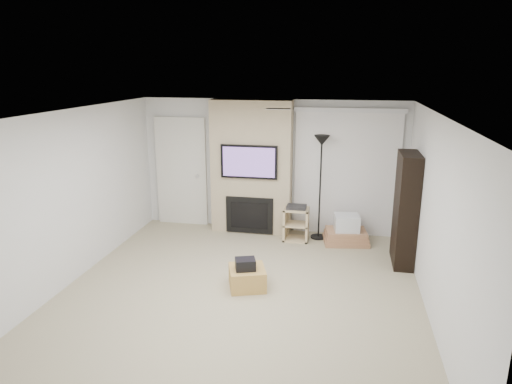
% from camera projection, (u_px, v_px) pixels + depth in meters
% --- Properties ---
extents(floor, '(5.00, 5.50, 0.00)m').
position_uv_depth(floor, '(240.00, 293.00, 6.41)').
color(floor, tan).
rests_on(floor, ground).
extents(ceiling, '(5.00, 5.50, 0.00)m').
position_uv_depth(ceiling, '(238.00, 114.00, 5.75)').
color(ceiling, white).
rests_on(ceiling, wall_back).
extents(wall_back, '(5.00, 0.00, 2.50)m').
position_uv_depth(wall_back, '(272.00, 166.00, 8.68)').
color(wall_back, silver).
rests_on(wall_back, ground).
extents(wall_front, '(5.00, 0.00, 2.50)m').
position_uv_depth(wall_front, '(156.00, 314.00, 3.47)').
color(wall_front, silver).
rests_on(wall_front, ground).
extents(wall_left, '(0.00, 5.50, 2.50)m').
position_uv_depth(wall_left, '(69.00, 198.00, 6.54)').
color(wall_left, silver).
rests_on(wall_left, ground).
extents(wall_right, '(0.00, 5.50, 2.50)m').
position_uv_depth(wall_right, '(436.00, 220.00, 5.61)').
color(wall_right, silver).
rests_on(wall_right, ground).
extents(hvac_vent, '(0.35, 0.18, 0.01)m').
position_uv_depth(hvac_vent, '(278.00, 109.00, 6.43)').
color(hvac_vent, silver).
rests_on(hvac_vent, ceiling).
extents(ottoman, '(0.63, 0.63, 0.30)m').
position_uv_depth(ottoman, '(247.00, 278.00, 6.54)').
color(ottoman, tan).
rests_on(ottoman, floor).
extents(black_bag, '(0.34, 0.30, 0.16)m').
position_uv_depth(black_bag, '(245.00, 264.00, 6.43)').
color(black_bag, black).
rests_on(black_bag, ottoman).
extents(fireplace_wall, '(1.50, 0.47, 2.50)m').
position_uv_depth(fireplace_wall, '(251.00, 168.00, 8.55)').
color(fireplace_wall, tan).
rests_on(fireplace_wall, floor).
extents(entry_door, '(1.02, 0.11, 2.14)m').
position_uv_depth(entry_door, '(182.00, 172.00, 9.03)').
color(entry_door, silver).
rests_on(entry_door, floor).
extents(vertical_blinds, '(1.98, 0.10, 2.37)m').
position_uv_depth(vertical_blinds, '(347.00, 168.00, 8.36)').
color(vertical_blinds, silver).
rests_on(vertical_blinds, floor).
extents(floor_lamp, '(0.28, 0.28, 1.91)m').
position_uv_depth(floor_lamp, '(321.00, 158.00, 8.08)').
color(floor_lamp, black).
rests_on(floor_lamp, floor).
extents(av_stand, '(0.45, 0.38, 0.66)m').
position_uv_depth(av_stand, '(296.00, 222.00, 8.30)').
color(av_stand, '#D4BA89').
rests_on(av_stand, floor).
extents(box_stack, '(0.86, 0.70, 0.52)m').
position_uv_depth(box_stack, '(346.00, 232.00, 8.20)').
color(box_stack, '#AB7854').
rests_on(box_stack, floor).
extents(bookshelf, '(0.30, 0.80, 1.80)m').
position_uv_depth(bookshelf, '(406.00, 210.00, 7.18)').
color(bookshelf, black).
rests_on(bookshelf, floor).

